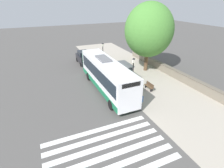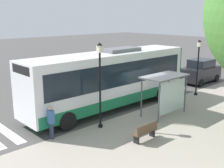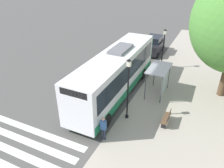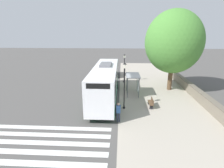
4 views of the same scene
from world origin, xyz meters
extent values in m
plane|color=#514F4C|center=(0.00, 0.00, 0.00)|extent=(120.00, 120.00, 0.00)
cube|color=#ADA393|center=(-4.50, 0.00, 0.01)|extent=(9.00, 44.00, 0.02)
cube|color=silver|center=(5.00, 7.48, 0.00)|extent=(9.00, 0.50, 0.01)
cube|color=silver|center=(5.00, 8.43, 0.00)|extent=(9.00, 0.50, 0.01)
cube|color=silver|center=(5.00, 9.38, 0.00)|extent=(9.00, 0.50, 0.01)
cube|color=silver|center=(5.00, 10.33, 0.00)|extent=(9.00, 0.50, 0.01)
cube|color=silver|center=(5.00, 11.28, 0.00)|extent=(9.00, 0.50, 0.01)
cube|color=slate|center=(-8.55, 0.00, 0.54)|extent=(0.50, 20.00, 1.09)
cube|color=#685F52|center=(-8.55, 0.00, 1.13)|extent=(0.60, 20.00, 0.08)
cube|color=white|center=(1.54, 0.98, 2.01)|extent=(2.45, 11.69, 3.11)
cube|color=black|center=(1.54, 0.98, 2.41)|extent=(2.49, 10.75, 1.37)
cube|color=#197247|center=(1.54, 0.98, 0.76)|extent=(2.49, 11.45, 0.62)
cube|color=#197247|center=(1.54, -4.83, 2.01)|extent=(2.49, 0.06, 2.99)
cube|color=black|center=(1.54, 6.78, 3.25)|extent=(1.84, 0.08, 0.44)
cube|color=slate|center=(1.54, 0.10, 3.67)|extent=(1.23, 2.57, 0.22)
cylinder|color=black|center=(0.39, 5.07, 0.50)|extent=(0.30, 1.00, 1.00)
cylinder|color=black|center=(2.68, 5.07, 0.50)|extent=(0.30, 1.00, 1.00)
cylinder|color=black|center=(0.39, -2.64, 0.50)|extent=(0.30, 1.00, 1.00)
cylinder|color=black|center=(2.68, -2.64, 0.50)|extent=(0.30, 1.00, 1.00)
cylinder|color=#515459|center=(-0.90, -1.77, 1.16)|extent=(0.08, 0.08, 2.31)
cylinder|color=#515459|center=(-0.90, 0.80, 1.16)|extent=(0.08, 0.08, 2.31)
cylinder|color=#515459|center=(-2.16, -1.77, 1.16)|extent=(0.08, 0.08, 2.31)
cylinder|color=#515459|center=(-2.16, 0.80, 1.16)|extent=(0.08, 0.08, 2.31)
cube|color=#515459|center=(-1.53, -0.49, 2.35)|extent=(1.56, 2.86, 0.08)
cube|color=silver|center=(-2.14, -0.49, 1.27)|extent=(0.03, 2.31, 1.85)
cylinder|color=#2D3347|center=(-0.09, 6.22, 0.41)|extent=(0.12, 0.12, 0.81)
cylinder|color=#2D3347|center=(0.07, 6.22, 0.41)|extent=(0.12, 0.12, 0.81)
cube|color=#38609E|center=(-0.01, 6.22, 1.14)|extent=(0.34, 0.22, 0.66)
sphere|color=tan|center=(-0.01, 6.22, 1.58)|extent=(0.22, 0.22, 0.22)
cube|color=brown|center=(-3.12, 3.07, 0.45)|extent=(0.40, 1.42, 0.06)
cube|color=brown|center=(-3.29, 3.07, 0.68)|extent=(0.04, 1.42, 0.40)
cube|color=black|center=(-3.12, 2.50, 0.23)|extent=(0.32, 0.06, 0.45)
cube|color=black|center=(-3.12, 3.64, 0.23)|extent=(0.32, 0.06, 0.45)
cylinder|color=black|center=(-0.61, -5.68, 0.08)|extent=(0.24, 0.24, 0.16)
cylinder|color=black|center=(-0.61, -5.68, 1.80)|extent=(0.10, 0.10, 3.61)
cube|color=silver|center=(-0.61, -5.68, 3.78)|extent=(0.24, 0.24, 0.35)
pyramid|color=black|center=(-0.61, -5.68, 4.03)|extent=(0.28, 0.28, 0.14)
cylinder|color=black|center=(-0.50, 3.57, 0.08)|extent=(0.24, 0.24, 0.16)
cylinder|color=black|center=(-0.50, 3.57, 2.00)|extent=(0.10, 0.10, 3.99)
cube|color=silver|center=(-0.50, 3.57, 4.17)|extent=(0.24, 0.24, 0.35)
pyramid|color=black|center=(-0.50, 3.57, 4.41)|extent=(0.28, 0.28, 0.14)
cylinder|color=brown|center=(-6.38, -2.57, 2.06)|extent=(0.55, 0.55, 4.11)
ellipsoid|color=#4C8C38|center=(-6.38, -2.57, 5.99)|extent=(6.82, 6.82, 7.50)
cube|color=black|center=(1.39, -9.61, 0.82)|extent=(1.89, 4.11, 1.10)
cube|color=black|center=(1.39, -9.71, 1.71)|extent=(1.60, 2.14, 0.68)
cylinder|color=black|center=(0.50, -8.27, 0.32)|extent=(0.22, 0.64, 0.64)
cylinder|color=black|center=(2.29, -8.27, 0.32)|extent=(0.22, 0.64, 0.64)
cylinder|color=black|center=(0.50, -10.95, 0.32)|extent=(0.22, 0.64, 0.64)
cylinder|color=black|center=(2.29, -10.95, 0.32)|extent=(0.22, 0.64, 0.64)
camera|label=1|loc=(8.46, 18.47, 9.90)|focal=28.00mm
camera|label=2|loc=(-11.11, 12.58, 5.77)|focal=45.00mm
camera|label=3|loc=(-4.84, 15.24, 9.61)|focal=35.00mm
camera|label=4|loc=(-0.19, 19.20, 7.17)|focal=28.00mm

